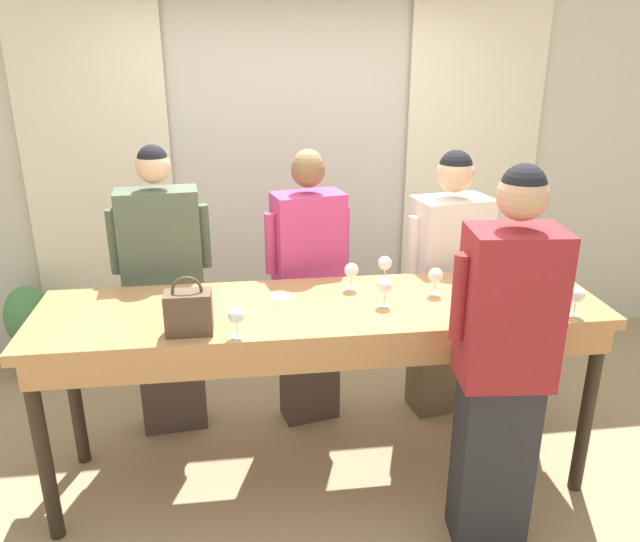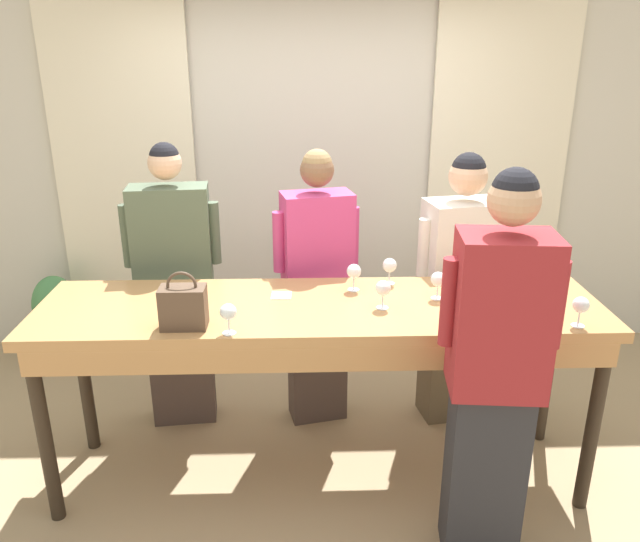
% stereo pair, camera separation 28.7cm
% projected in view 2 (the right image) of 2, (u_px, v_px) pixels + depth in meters
% --- Properties ---
extents(ground_plane, '(18.00, 18.00, 0.00)m').
position_uv_depth(ground_plane, '(320.00, 473.00, 3.46)').
color(ground_plane, tan).
extents(wall_back, '(12.00, 0.06, 2.80)m').
position_uv_depth(wall_back, '(313.00, 164.00, 4.58)').
color(wall_back, beige).
rests_on(wall_back, ground_plane).
extents(curtain_panel_left, '(1.00, 0.03, 2.69)m').
position_uv_depth(curtain_panel_left, '(126.00, 175.00, 4.49)').
color(curtain_panel_left, '#EFE5C6').
rests_on(curtain_panel_left, ground_plane).
extents(curtain_panel_right, '(1.00, 0.03, 2.69)m').
position_uv_depth(curtain_panel_right, '(497.00, 172.00, 4.57)').
color(curtain_panel_right, '#EFE5C6').
rests_on(curtain_panel_right, ground_plane).
extents(tasting_bar, '(2.81, 0.73, 1.02)m').
position_uv_depth(tasting_bar, '(321.00, 325.00, 3.12)').
color(tasting_bar, '#B27F4C').
rests_on(tasting_bar, ground_plane).
extents(wine_bottle, '(0.08, 0.08, 0.30)m').
position_uv_depth(wine_bottle, '(517.00, 296.00, 2.91)').
color(wine_bottle, black).
rests_on(wine_bottle, tasting_bar).
extents(handbag, '(0.21, 0.12, 0.27)m').
position_uv_depth(handbag, '(183.00, 306.00, 2.82)').
color(handbag, brown).
rests_on(handbag, tasting_bar).
extents(wine_glass_front_left, '(0.08, 0.08, 0.14)m').
position_uv_depth(wine_glass_front_left, '(383.00, 289.00, 3.03)').
color(wine_glass_front_left, white).
rests_on(wine_glass_front_left, tasting_bar).
extents(wine_glass_front_mid, '(0.08, 0.08, 0.14)m').
position_uv_depth(wine_glass_front_mid, '(390.00, 266.00, 3.33)').
color(wine_glass_front_mid, white).
rests_on(wine_glass_front_mid, tasting_bar).
extents(wine_glass_front_right, '(0.08, 0.08, 0.14)m').
position_uv_depth(wine_glass_front_right, '(438.00, 280.00, 3.14)').
color(wine_glass_front_right, white).
rests_on(wine_glass_front_right, tasting_bar).
extents(wine_glass_center_left, '(0.08, 0.08, 0.14)m').
position_uv_depth(wine_glass_center_left, '(523.00, 278.00, 3.16)').
color(wine_glass_center_left, white).
rests_on(wine_glass_center_left, tasting_bar).
extents(wine_glass_center_mid, '(0.08, 0.08, 0.14)m').
position_uv_depth(wine_glass_center_mid, '(228.00, 313.00, 2.76)').
color(wine_glass_center_mid, white).
rests_on(wine_glass_center_mid, tasting_bar).
extents(wine_glass_center_right, '(0.08, 0.08, 0.14)m').
position_uv_depth(wine_glass_center_right, '(354.00, 272.00, 3.25)').
color(wine_glass_center_right, white).
rests_on(wine_glass_center_right, tasting_bar).
extents(wine_glass_back_left, '(0.08, 0.08, 0.14)m').
position_uv_depth(wine_glass_back_left, '(472.00, 287.00, 3.05)').
color(wine_glass_back_left, white).
rests_on(wine_glass_back_left, tasting_bar).
extents(wine_glass_back_mid, '(0.08, 0.08, 0.14)m').
position_uv_depth(wine_glass_back_mid, '(581.00, 306.00, 2.83)').
color(wine_glass_back_mid, white).
rests_on(wine_glass_back_mid, tasting_bar).
extents(napkin, '(0.11, 0.11, 0.00)m').
position_uv_depth(napkin, '(281.00, 295.00, 3.21)').
color(napkin, white).
rests_on(napkin, tasting_bar).
extents(guest_olive_jacket, '(0.56, 0.26, 1.74)m').
position_uv_depth(guest_olive_jacket, '(176.00, 288.00, 3.67)').
color(guest_olive_jacket, '#473833').
rests_on(guest_olive_jacket, ground_plane).
extents(guest_pink_top, '(0.51, 0.30, 1.70)m').
position_uv_depth(guest_pink_top, '(317.00, 288.00, 3.70)').
color(guest_pink_top, '#473833').
rests_on(guest_pink_top, ground_plane).
extents(guest_cream_sweater, '(0.55, 0.35, 1.67)m').
position_uv_depth(guest_cream_sweater, '(459.00, 290.00, 3.73)').
color(guest_cream_sweater, brown).
rests_on(guest_cream_sweater, ground_plane).
extents(host_pouring, '(0.50, 0.31, 1.81)m').
position_uv_depth(host_pouring, '(495.00, 375.00, 2.64)').
color(host_pouring, '#28282D').
rests_on(host_pouring, ground_plane).
extents(potted_plant, '(0.32, 0.32, 0.67)m').
position_uv_depth(potted_plant, '(57.00, 317.00, 4.55)').
color(potted_plant, '#935B3D').
rests_on(potted_plant, ground_plane).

